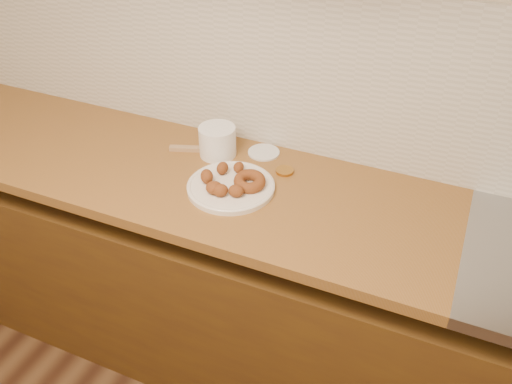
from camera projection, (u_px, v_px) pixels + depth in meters
wall_back at (343, 34)px, 1.71m from camera, size 4.00×0.02×2.70m
base_cabinet at (296, 309)px, 2.05m from camera, size 3.60×0.60×0.77m
butcher_block at (134, 163)px, 1.97m from camera, size 2.30×0.62×0.04m
backsplash at (338, 79)px, 1.79m from camera, size 3.60×0.02×0.60m
donut_plate at (231, 187)px, 1.80m from camera, size 0.29×0.29×0.02m
ring_donut at (249, 181)px, 1.78m from camera, size 0.15×0.15×0.05m
fried_dough_chunks at (221, 181)px, 1.77m from camera, size 0.18×0.21×0.05m
plastic_tub at (217, 141)px, 1.94m from camera, size 0.18×0.18×0.11m
tub_lid at (264, 152)px, 1.98m from camera, size 0.13×0.13×0.01m
brass_jar_lid at (285, 171)px, 1.88m from camera, size 0.07×0.07×0.01m
wooden_utensil at (197, 149)px, 1.99m from camera, size 0.20×0.09×0.02m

